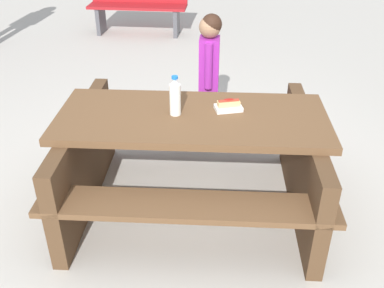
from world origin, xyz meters
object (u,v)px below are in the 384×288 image
(hotdog_tray, at_px, (228,106))
(park_bench_mid, at_px, (138,4))
(child_in_coat, at_px, (209,64))
(soda_bottle, at_px, (175,97))
(picnic_table, at_px, (192,154))

(hotdog_tray, height_order, park_bench_mid, park_bench_mid)
(hotdog_tray, bearing_deg, child_in_coat, 84.55)
(hotdog_tray, xyz_separation_m, park_bench_mid, (-0.15, 4.39, -0.33))
(soda_bottle, bearing_deg, hotdog_tray, -2.41)
(child_in_coat, xyz_separation_m, park_bench_mid, (-0.23, 3.54, -0.30))
(soda_bottle, height_order, hotdog_tray, soda_bottle)
(hotdog_tray, bearing_deg, soda_bottle, 177.59)
(soda_bottle, distance_m, child_in_coat, 0.95)
(picnic_table, height_order, soda_bottle, soda_bottle)
(picnic_table, height_order, child_in_coat, child_in_coat)
(picnic_table, distance_m, soda_bottle, 0.45)
(picnic_table, bearing_deg, child_in_coat, 68.82)
(hotdog_tray, xyz_separation_m, child_in_coat, (0.08, 0.85, -0.03))
(hotdog_tray, relative_size, child_in_coat, 0.15)
(hotdog_tray, height_order, child_in_coat, child_in_coat)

